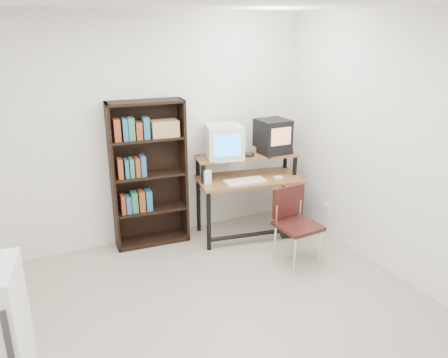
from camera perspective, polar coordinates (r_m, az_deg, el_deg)
name	(u,v)px	position (r m, az deg, el deg)	size (l,w,h in m)	color
floor	(221,332)	(3.89, -0.34, -19.36)	(4.00, 4.00, 0.01)	#A99E8C
back_wall	(145,132)	(5.05, -10.30, 6.07)	(4.00, 0.01, 2.60)	silver
right_wall	(414,154)	(4.45, 23.58, 2.97)	(0.01, 4.00, 2.60)	silver
computer_desk	(249,181)	(5.21, 3.25, -0.23)	(1.30, 0.81, 0.98)	brown
crt_monitor	(224,142)	(5.09, -0.02, 4.92)	(0.50, 0.50, 0.39)	silver
vcr	(275,151)	(5.30, 6.63, 3.64)	(0.36, 0.26, 0.08)	black
crt_tv	(273,133)	(5.28, 6.40, 5.93)	(0.36, 0.36, 0.34)	black
cd_spindle	(249,155)	(5.16, 3.31, 3.11)	(0.12, 0.12, 0.05)	#26262B
keyboard	(245,182)	(5.03, 2.78, -0.37)	(0.47, 0.21, 0.04)	silver
mousepad	(278,179)	(5.21, 7.04, 0.02)	(0.22, 0.18, 0.01)	black
mouse	(278,178)	(5.18, 7.10, 0.15)	(0.10, 0.06, 0.03)	white
desk_speaker	(207,178)	(4.96, -2.21, 0.19)	(0.08, 0.07, 0.17)	silver
pc_tower	(286,215)	(5.51, 8.13, -4.66)	(0.20, 0.45, 0.42)	black
school_chair	(294,218)	(4.70, 9.18, -5.04)	(0.44, 0.44, 0.83)	black
bookshelf	(148,172)	(5.02, -9.87, 0.89)	(0.86, 0.35, 1.68)	black
wall_outlet	(326,209)	(5.53, 13.22, -3.90)	(0.02, 0.08, 0.12)	beige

